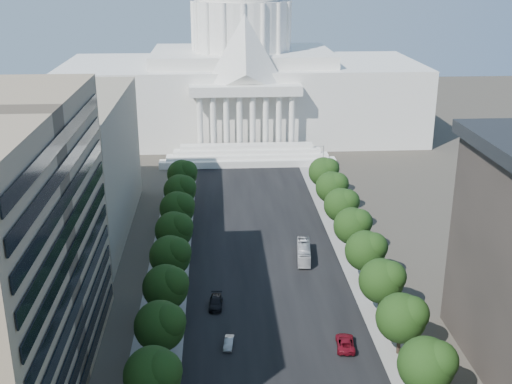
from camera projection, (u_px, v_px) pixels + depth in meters
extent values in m
cube|color=black|center=(261.00, 244.00, 136.70)|extent=(30.00, 260.00, 0.01)
cube|color=gray|center=(172.00, 246.00, 135.57)|extent=(8.00, 260.00, 0.02)
cube|color=gray|center=(349.00, 242.00, 137.83)|extent=(8.00, 260.00, 0.02)
cube|color=white|center=(242.00, 98.00, 221.85)|extent=(120.00, 50.00, 25.00)
cube|color=white|center=(242.00, 56.00, 217.00)|extent=(60.00, 40.00, 4.00)
cube|color=white|center=(246.00, 90.00, 193.78)|extent=(34.00, 8.00, 3.00)
cylinder|color=white|center=(241.00, 26.00, 213.65)|extent=(32.00, 32.00, 16.00)
cube|color=gray|center=(37.00, 167.00, 138.22)|extent=(38.00, 52.00, 30.00)
sphere|color=black|center=(152.00, 375.00, 82.78)|extent=(7.60, 7.60, 7.60)
sphere|color=black|center=(162.00, 371.00, 81.77)|extent=(5.32, 5.32, 5.32)
cylinder|color=#33261C|center=(161.00, 353.00, 95.64)|extent=(0.56, 0.56, 2.94)
sphere|color=black|center=(160.00, 326.00, 94.07)|extent=(7.60, 7.60, 7.60)
sphere|color=black|center=(168.00, 322.00, 93.05)|extent=(5.32, 5.32, 5.32)
cylinder|color=#33261C|center=(167.00, 312.00, 106.93)|extent=(0.56, 0.56, 2.94)
sphere|color=black|center=(165.00, 287.00, 105.35)|extent=(7.60, 7.60, 7.60)
sphere|color=black|center=(173.00, 283.00, 104.34)|extent=(5.32, 5.32, 5.32)
cylinder|color=#33261C|center=(171.00, 279.00, 118.21)|extent=(0.56, 0.56, 2.94)
sphere|color=black|center=(170.00, 256.00, 116.64)|extent=(7.60, 7.60, 7.60)
sphere|color=black|center=(177.00, 252.00, 115.62)|extent=(5.32, 5.32, 5.32)
cylinder|color=#33261C|center=(175.00, 252.00, 129.50)|extent=(0.56, 0.56, 2.94)
sphere|color=black|center=(174.00, 230.00, 127.92)|extent=(7.60, 7.60, 7.60)
sphere|color=black|center=(180.00, 226.00, 126.91)|extent=(5.32, 5.32, 5.32)
cylinder|color=#33261C|center=(178.00, 229.00, 140.78)|extent=(0.56, 0.56, 2.94)
sphere|color=black|center=(177.00, 209.00, 139.21)|extent=(7.60, 7.60, 7.60)
sphere|color=black|center=(183.00, 205.00, 138.19)|extent=(5.32, 5.32, 5.32)
cylinder|color=#33261C|center=(180.00, 209.00, 152.07)|extent=(0.56, 0.56, 2.94)
sphere|color=black|center=(180.00, 190.00, 150.49)|extent=(7.60, 7.60, 7.60)
sphere|color=black|center=(185.00, 187.00, 149.47)|extent=(5.32, 5.32, 5.32)
cylinder|color=#33261C|center=(183.00, 192.00, 163.35)|extent=(0.56, 0.56, 2.94)
sphere|color=black|center=(182.00, 175.00, 161.78)|extent=(7.60, 7.60, 7.60)
sphere|color=black|center=(187.00, 171.00, 160.76)|extent=(5.32, 5.32, 5.32)
sphere|color=black|center=(426.00, 365.00, 84.93)|extent=(7.60, 7.60, 7.60)
sphere|color=black|center=(438.00, 360.00, 83.91)|extent=(5.32, 5.32, 5.32)
cylinder|color=#33261C|center=(399.00, 345.00, 97.79)|extent=(0.56, 0.56, 2.94)
sphere|color=black|center=(401.00, 318.00, 96.21)|extent=(7.60, 7.60, 7.60)
sphere|color=black|center=(412.00, 313.00, 95.20)|extent=(5.32, 5.32, 5.32)
cylinder|color=#33261C|center=(379.00, 305.00, 109.07)|extent=(0.56, 0.56, 2.94)
sphere|color=black|center=(381.00, 281.00, 107.50)|extent=(7.60, 7.60, 7.60)
sphere|color=black|center=(391.00, 276.00, 106.48)|extent=(5.32, 5.32, 5.32)
cylinder|color=#33261C|center=(364.00, 273.00, 120.36)|extent=(0.56, 0.56, 2.94)
sphere|color=black|center=(365.00, 251.00, 118.78)|extent=(7.60, 7.60, 7.60)
sphere|color=black|center=(374.00, 247.00, 117.76)|extent=(5.32, 5.32, 5.32)
cylinder|color=#33261C|center=(351.00, 247.00, 131.64)|extent=(0.56, 0.56, 2.94)
sphere|color=black|center=(352.00, 226.00, 130.07)|extent=(7.60, 7.60, 7.60)
sphere|color=black|center=(360.00, 222.00, 129.05)|extent=(5.32, 5.32, 5.32)
cylinder|color=#33261C|center=(340.00, 225.00, 142.92)|extent=(0.56, 0.56, 2.94)
sphere|color=black|center=(341.00, 205.00, 141.35)|extent=(7.60, 7.60, 7.60)
sphere|color=black|center=(348.00, 201.00, 140.33)|extent=(5.32, 5.32, 5.32)
cylinder|color=#33261C|center=(331.00, 206.00, 154.21)|extent=(0.56, 0.56, 2.94)
sphere|color=black|center=(331.00, 187.00, 152.64)|extent=(7.60, 7.60, 7.60)
sphere|color=black|center=(338.00, 184.00, 151.62)|extent=(5.32, 5.32, 5.32)
cylinder|color=#33261C|center=(323.00, 189.00, 165.49)|extent=(0.56, 0.56, 2.94)
sphere|color=black|center=(323.00, 172.00, 163.92)|extent=(7.60, 7.60, 7.60)
sphere|color=black|center=(329.00, 168.00, 162.90)|extent=(5.32, 5.32, 5.32)
cylinder|color=gray|center=(446.00, 379.00, 84.70)|extent=(0.18, 0.18, 9.00)
cylinder|color=gray|center=(440.00, 352.00, 83.18)|extent=(2.40, 0.14, 0.14)
sphere|color=gray|center=(431.00, 353.00, 83.15)|extent=(0.44, 0.44, 0.44)
cylinder|color=gray|center=(395.00, 289.00, 108.21)|extent=(0.18, 0.18, 9.00)
cylinder|color=gray|center=(390.00, 266.00, 106.69)|extent=(2.40, 0.14, 0.14)
sphere|color=gray|center=(383.00, 267.00, 106.66)|extent=(0.44, 0.44, 0.44)
cylinder|color=gray|center=(363.00, 231.00, 131.72)|extent=(0.18, 0.18, 9.00)
cylinder|color=gray|center=(358.00, 212.00, 130.20)|extent=(2.40, 0.14, 0.14)
sphere|color=gray|center=(353.00, 212.00, 130.17)|extent=(0.44, 0.44, 0.44)
cylinder|color=gray|center=(340.00, 191.00, 155.22)|extent=(0.18, 0.18, 9.00)
cylinder|color=gray|center=(336.00, 174.00, 153.71)|extent=(2.40, 0.14, 0.14)
sphere|color=gray|center=(331.00, 175.00, 153.68)|extent=(0.44, 0.44, 0.44)
cylinder|color=gray|center=(323.00, 161.00, 178.73)|extent=(0.18, 0.18, 9.00)
cylinder|color=gray|center=(319.00, 146.00, 177.22)|extent=(2.40, 0.14, 0.14)
sphere|color=gray|center=(316.00, 147.00, 177.19)|extent=(0.44, 0.44, 0.44)
imported|color=#929599|center=(229.00, 343.00, 99.76)|extent=(1.89, 4.11, 1.31)
imported|color=maroon|center=(345.00, 343.00, 99.45)|extent=(3.38, 6.19, 1.64)
imported|color=black|center=(216.00, 303.00, 111.35)|extent=(2.60, 5.68, 1.61)
imported|color=silver|center=(304.00, 252.00, 129.32)|extent=(3.64, 10.86, 2.97)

